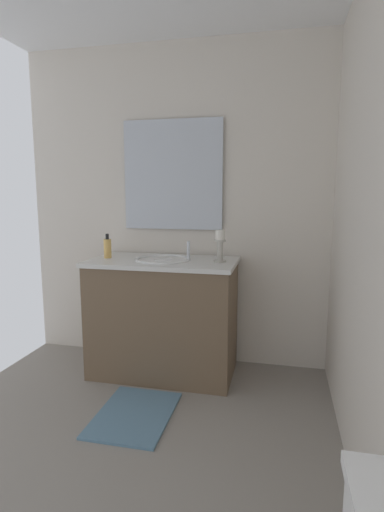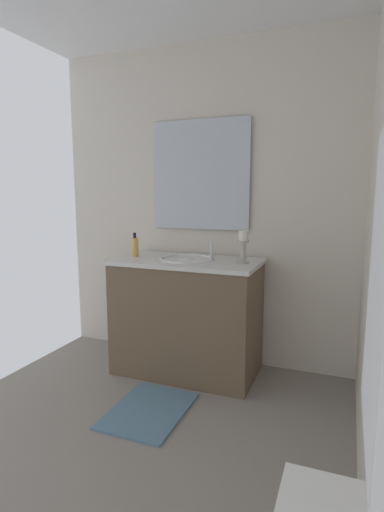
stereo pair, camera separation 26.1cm
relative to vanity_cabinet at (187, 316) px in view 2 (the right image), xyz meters
name	(u,v)px [view 2 (the right image)]	position (x,y,z in m)	size (l,w,h in m)	color
floor	(92,476)	(1.22, 0.01, -0.44)	(3.09, 2.41, 0.02)	gray
wall_left	(203,207)	(-0.32, 0.01, 0.80)	(0.04, 2.41, 2.45)	silver
vanity_cabinet	(187,316)	(0.00, 0.00, 0.00)	(0.58, 1.07, 0.86)	brown
sink_basin	(187,265)	(0.00, 0.00, 0.39)	(0.40, 0.40, 0.24)	white
mirror	(200,175)	(-0.28, 0.00, 1.04)	(0.02, 0.78, 0.83)	silver
candle_holder_tall	(243,246)	(0.00, 0.42, 0.54)	(0.09, 0.09, 0.22)	#B7B2A5
soap_bottle	(135,246)	(0.00, -0.43, 0.50)	(0.06, 0.06, 0.18)	#E5B259
bath_mat	(149,410)	(0.62, 0.00, -0.42)	(0.60, 0.44, 0.02)	slate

